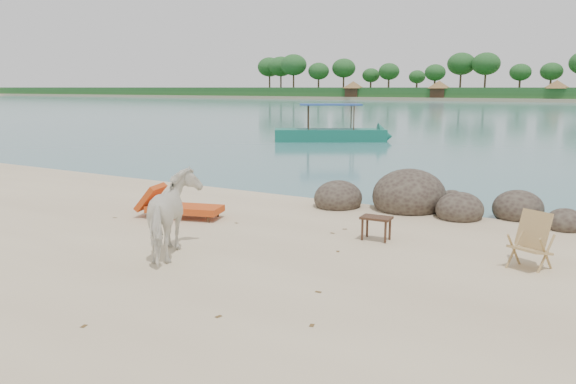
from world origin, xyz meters
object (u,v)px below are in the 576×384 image
(cow, at_px, (175,216))
(boat_near, at_px, (330,110))
(boulders, at_px, (422,201))
(deck_chair, at_px, (530,243))
(side_table, at_px, (376,230))
(lounge_chair, at_px, (185,205))

(cow, height_order, boat_near, boat_near)
(boulders, distance_m, deck_chair, 4.78)
(cow, xyz_separation_m, boat_near, (-8.00, 22.56, 1.00))
(boulders, height_order, side_table, boulders)
(side_table, bearing_deg, cow, -137.30)
(boulders, bearing_deg, cow, -113.94)
(boulders, relative_size, side_table, 10.56)
(side_table, relative_size, lounge_chair, 0.27)
(boulders, bearing_deg, boat_near, 123.38)
(cow, height_order, deck_chair, cow)
(side_table, relative_size, deck_chair, 0.63)
(side_table, distance_m, deck_chair, 3.02)
(boulders, relative_size, deck_chair, 6.67)
(deck_chair, bearing_deg, cow, -132.01)
(boat_near, bearing_deg, boulders, -87.42)
(boulders, distance_m, cow, 6.83)
(side_table, bearing_deg, boat_near, 115.75)
(side_table, height_order, boat_near, boat_near)
(boulders, xyz_separation_m, side_table, (0.07, -3.31, -0.02))
(boulders, distance_m, lounge_chair, 6.00)
(lounge_chair, bearing_deg, cow, -68.37)
(lounge_chair, xyz_separation_m, deck_chair, (7.71, 0.11, 0.15))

